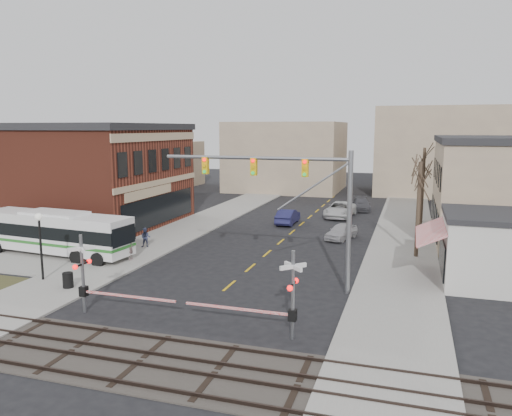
{
  "coord_description": "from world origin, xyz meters",
  "views": [
    {
      "loc": [
        9.97,
        -24.48,
        9.21
      ],
      "look_at": [
        -0.63,
        9.26,
        3.5
      ],
      "focal_mm": 35.0,
      "sensor_mm": 36.0,
      "label": 1
    }
  ],
  "objects_px": {
    "transit_bus": "(56,232)",
    "car_b": "(288,216)",
    "trash_bin": "(68,280)",
    "traffic_signal_mast": "(296,189)",
    "car_c": "(340,210)",
    "car_a": "(341,231)",
    "pedestrian_near": "(131,248)",
    "rr_crossing_east": "(283,295)",
    "street_lamp": "(40,232)",
    "pedestrian_far": "(146,238)",
    "rr_crossing_west": "(90,275)",
    "car_d": "(361,204)"
  },
  "relations": [
    {
      "from": "street_lamp",
      "to": "trash_bin",
      "type": "xyz_separation_m",
      "value": [
        2.48,
        -0.85,
        -2.49
      ]
    },
    {
      "from": "transit_bus",
      "to": "rr_crossing_east",
      "type": "distance_m",
      "value": 21.24
    },
    {
      "from": "pedestrian_near",
      "to": "pedestrian_far",
      "type": "distance_m",
      "value": 3.68
    },
    {
      "from": "traffic_signal_mast",
      "to": "pedestrian_near",
      "type": "bearing_deg",
      "value": 169.28
    },
    {
      "from": "rr_crossing_east",
      "to": "car_a",
      "type": "xyz_separation_m",
      "value": [
        -0.28,
        20.63,
        -1.3
      ]
    },
    {
      "from": "car_a",
      "to": "rr_crossing_east",
      "type": "bearing_deg",
      "value": -72.02
    },
    {
      "from": "transit_bus",
      "to": "car_c",
      "type": "relative_size",
      "value": 2.15
    },
    {
      "from": "transit_bus",
      "to": "car_c",
      "type": "bearing_deg",
      "value": 51.73
    },
    {
      "from": "rr_crossing_west",
      "to": "street_lamp",
      "type": "xyz_separation_m",
      "value": [
        -6.03,
        3.6,
        1.08
      ]
    },
    {
      "from": "car_d",
      "to": "trash_bin",
      "type": "bearing_deg",
      "value": -120.96
    },
    {
      "from": "trash_bin",
      "to": "car_b",
      "type": "bearing_deg",
      "value": 72.42
    },
    {
      "from": "street_lamp",
      "to": "pedestrian_near",
      "type": "xyz_separation_m",
      "value": [
        2.63,
        5.63,
        -2.08
      ]
    },
    {
      "from": "car_d",
      "to": "pedestrian_near",
      "type": "relative_size",
      "value": 2.8
    },
    {
      "from": "car_b",
      "to": "pedestrian_near",
      "type": "xyz_separation_m",
      "value": [
        -7.15,
        -16.59,
        0.24
      ]
    },
    {
      "from": "traffic_signal_mast",
      "to": "rr_crossing_west",
      "type": "height_order",
      "value": "traffic_signal_mast"
    },
    {
      "from": "car_b",
      "to": "car_c",
      "type": "relative_size",
      "value": 0.78
    },
    {
      "from": "rr_crossing_east",
      "to": "trash_bin",
      "type": "bearing_deg",
      "value": 168.39
    },
    {
      "from": "car_c",
      "to": "pedestrian_near",
      "type": "height_order",
      "value": "pedestrian_near"
    },
    {
      "from": "car_b",
      "to": "pedestrian_far",
      "type": "relative_size",
      "value": 2.93
    },
    {
      "from": "pedestrian_near",
      "to": "pedestrian_far",
      "type": "relative_size",
      "value": 1.13
    },
    {
      "from": "car_c",
      "to": "car_d",
      "type": "xyz_separation_m",
      "value": [
        1.64,
        5.2,
        -0.1
      ]
    },
    {
      "from": "street_lamp",
      "to": "car_c",
      "type": "xyz_separation_m",
      "value": [
        14.09,
        27.42,
        -2.26
      ]
    },
    {
      "from": "pedestrian_far",
      "to": "rr_crossing_east",
      "type": "bearing_deg",
      "value": -62.71
    },
    {
      "from": "rr_crossing_west",
      "to": "car_b",
      "type": "xyz_separation_m",
      "value": [
        3.75,
        25.82,
        -1.24
      ]
    },
    {
      "from": "trash_bin",
      "to": "car_c",
      "type": "height_order",
      "value": "car_c"
    },
    {
      "from": "car_a",
      "to": "car_b",
      "type": "bearing_deg",
      "value": 155.65
    },
    {
      "from": "car_b",
      "to": "car_d",
      "type": "height_order",
      "value": "car_b"
    },
    {
      "from": "traffic_signal_mast",
      "to": "pedestrian_near",
      "type": "height_order",
      "value": "traffic_signal_mast"
    },
    {
      "from": "street_lamp",
      "to": "car_c",
      "type": "relative_size",
      "value": 0.72
    },
    {
      "from": "street_lamp",
      "to": "car_b",
      "type": "bearing_deg",
      "value": 66.23
    },
    {
      "from": "transit_bus",
      "to": "car_a",
      "type": "xyz_separation_m",
      "value": [
        18.97,
        11.66,
        -1.09
      ]
    },
    {
      "from": "traffic_signal_mast",
      "to": "car_a",
      "type": "xyz_separation_m",
      "value": [
        0.78,
        13.71,
        -5.13
      ]
    },
    {
      "from": "transit_bus",
      "to": "traffic_signal_mast",
      "type": "xyz_separation_m",
      "value": [
        18.19,
        -2.05,
        4.05
      ]
    },
    {
      "from": "car_d",
      "to": "pedestrian_near",
      "type": "bearing_deg",
      "value": -125.24
    },
    {
      "from": "rr_crossing_east",
      "to": "pedestrian_near",
      "type": "height_order",
      "value": "rr_crossing_east"
    },
    {
      "from": "traffic_signal_mast",
      "to": "car_a",
      "type": "relative_size",
      "value": 2.85
    },
    {
      "from": "traffic_signal_mast",
      "to": "car_c",
      "type": "bearing_deg",
      "value": 91.88
    },
    {
      "from": "rr_crossing_east",
      "to": "street_lamp",
      "type": "bearing_deg",
      "value": 167.24
    },
    {
      "from": "trash_bin",
      "to": "car_d",
      "type": "bearing_deg",
      "value": 68.4
    },
    {
      "from": "car_b",
      "to": "car_d",
      "type": "distance_m",
      "value": 11.98
    },
    {
      "from": "car_c",
      "to": "transit_bus",
      "type": "bearing_deg",
      "value": -125.02
    },
    {
      "from": "traffic_signal_mast",
      "to": "car_c",
      "type": "distance_m",
      "value": 24.64
    },
    {
      "from": "street_lamp",
      "to": "car_a",
      "type": "height_order",
      "value": "street_lamp"
    },
    {
      "from": "transit_bus",
      "to": "pedestrian_far",
      "type": "xyz_separation_m",
      "value": [
        5.09,
        3.85,
        -0.88
      ]
    },
    {
      "from": "car_b",
      "to": "transit_bus",
      "type": "bearing_deg",
      "value": 52.02
    },
    {
      "from": "traffic_signal_mast",
      "to": "rr_crossing_east",
      "type": "height_order",
      "value": "traffic_signal_mast"
    },
    {
      "from": "transit_bus",
      "to": "car_b",
      "type": "xyz_separation_m",
      "value": [
        13.1,
        16.86,
        -1.03
      ]
    },
    {
      "from": "car_a",
      "to": "car_c",
      "type": "distance_m",
      "value": 10.52
    },
    {
      "from": "car_a",
      "to": "street_lamp",
      "type": "bearing_deg",
      "value": -115.41
    },
    {
      "from": "street_lamp",
      "to": "pedestrian_far",
      "type": "relative_size",
      "value": 2.71
    }
  ]
}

